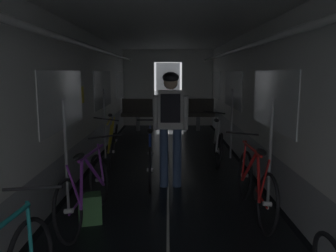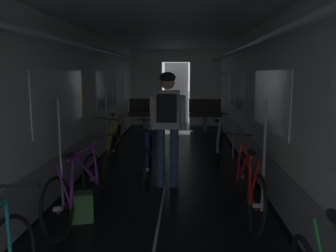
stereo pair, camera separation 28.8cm
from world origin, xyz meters
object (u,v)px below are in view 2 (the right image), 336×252
object	(u,v)px
bicycle_red	(247,186)
backpack_on_floor	(82,207)
person_cyclist_aisle	(167,117)
bench_seat_far_left	(145,111)
bicycle_purple	(78,188)
bench_seat_far_right	(205,112)
bicycle_yellow	(115,142)
bicycle_white	(219,143)
bicycle_blue_in_aisle	(148,158)

from	to	relation	value
bicycle_red	backpack_on_floor	size ratio (longest dim) A/B	4.97
person_cyclist_aisle	backpack_on_floor	distance (m)	1.80
bench_seat_far_left	person_cyclist_aisle	world-z (taller)	person_cyclist_aisle
bench_seat_far_left	bicycle_purple	distance (m)	6.32
bicycle_red	bench_seat_far_right	bearing A→B (deg)	91.42
bench_seat_far_right	bicycle_yellow	size ratio (longest dim) A/B	0.58
bicycle_white	bicycle_red	bearing A→B (deg)	-87.90
bench_seat_far_right	backpack_on_floor	bearing A→B (deg)	-105.76
bench_seat_far_left	bicycle_yellow	world-z (taller)	bicycle_yellow
backpack_on_floor	person_cyclist_aisle	bearing A→B (deg)	53.03
bicycle_blue_in_aisle	bicycle_red	bearing A→B (deg)	-43.75
bicycle_purple	backpack_on_floor	bearing A→B (deg)	-46.11
bicycle_purple	person_cyclist_aisle	world-z (taller)	person_cyclist_aisle
bicycle_purple	bicycle_red	size ratio (longest dim) A/B	1.00
bench_seat_far_right	backpack_on_floor	size ratio (longest dim) A/B	2.89
bench_seat_far_left	bicycle_red	world-z (taller)	bench_seat_far_left
bicycle_white	bicycle_purple	size ratio (longest dim) A/B	1.00
bench_seat_far_right	person_cyclist_aisle	world-z (taller)	person_cyclist_aisle
bicycle_red	person_cyclist_aisle	world-z (taller)	person_cyclist_aisle
bicycle_purple	bicycle_blue_in_aisle	xyz separation A→B (m)	(0.67, 1.46, 0.00)
bicycle_purple	backpack_on_floor	size ratio (longest dim) A/B	4.99
bench_seat_far_right	person_cyclist_aisle	size ratio (longest dim) A/B	0.57
person_cyclist_aisle	bicycle_white	bearing A→B (deg)	57.21
person_cyclist_aisle	bicycle_blue_in_aisle	xyz separation A→B (m)	(-0.32, 0.27, -0.69)
bicycle_white	bicycle_yellow	size ratio (longest dim) A/B	1.00
bicycle_yellow	backpack_on_floor	xyz separation A→B (m)	(0.16, -2.69, -0.21)
bicycle_yellow	bicycle_red	xyz separation A→B (m)	(2.11, -2.46, 0.00)
bicycle_red	backpack_on_floor	xyz separation A→B (m)	(-1.95, -0.24, -0.21)
bicycle_white	person_cyclist_aisle	size ratio (longest dim) A/B	0.98
bicycle_yellow	bicycle_red	bearing A→B (deg)	-49.39
bench_seat_far_left	bicycle_yellow	xyz separation A→B (m)	(-0.16, -3.68, -0.19)
bench_seat_far_left	bicycle_purple	size ratio (longest dim) A/B	0.58
bicycle_blue_in_aisle	person_cyclist_aisle	bearing A→B (deg)	-39.61
bicycle_white	person_cyclist_aisle	bearing A→B (deg)	-122.79
bicycle_white	bicycle_yellow	world-z (taller)	bicycle_yellow
bicycle_red	backpack_on_floor	bearing A→B (deg)	-173.10
bicycle_white	bicycle_blue_in_aisle	xyz separation A→B (m)	(-1.24, -1.17, 0.00)
bicycle_blue_in_aisle	bicycle_purple	bearing A→B (deg)	-114.49
bench_seat_far_left	backpack_on_floor	xyz separation A→B (m)	(0.00, -6.37, -0.40)
bicycle_white	person_cyclist_aisle	xyz separation A→B (m)	(-0.92, -1.43, 0.69)
person_cyclist_aisle	bicycle_yellow	bearing A→B (deg)	127.13
bench_seat_far_right	bicycle_red	xyz separation A→B (m)	(0.15, -6.13, -0.19)
bicycle_white	bicycle_purple	distance (m)	3.25
bicycle_yellow	person_cyclist_aisle	bearing A→B (deg)	-52.87
bicycle_yellow	bicycle_white	bearing A→B (deg)	-0.52
bicycle_purple	backpack_on_floor	distance (m)	0.22
bench_seat_far_right	bicycle_white	world-z (taller)	bench_seat_far_right
bicycle_white	backpack_on_floor	world-z (taller)	bicycle_white
bench_seat_far_left	bench_seat_far_right	bearing A→B (deg)	0.00
bicycle_yellow	bicycle_blue_in_aisle	xyz separation A→B (m)	(0.78, -1.18, 0.00)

